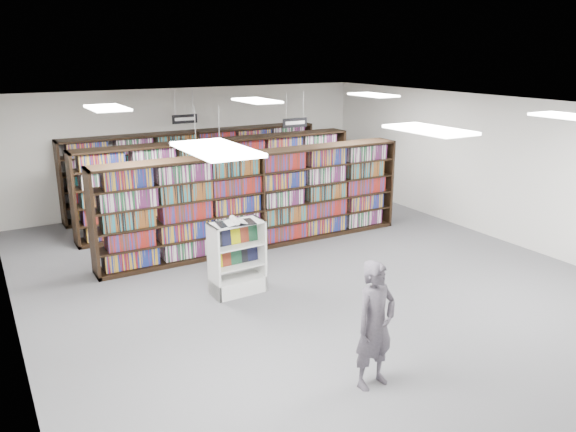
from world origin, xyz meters
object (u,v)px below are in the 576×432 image
bookshelf_row_near (258,200)px  endcap_display (237,268)px  open_book (235,222)px  shopper (375,325)px

bookshelf_row_near → endcap_display: bearing=-126.2°
open_book → shopper: shopper is taller
endcap_display → shopper: 3.54m
bookshelf_row_near → open_book: 2.57m
shopper → bookshelf_row_near: bearing=72.3°
endcap_display → shopper: size_ratio=0.78×
bookshelf_row_near → open_book: bookshelf_row_near is taller
bookshelf_row_near → endcap_display: (-1.44, -1.97, -0.59)m
open_book → endcap_display: bearing=74.2°
open_book → shopper: 3.45m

